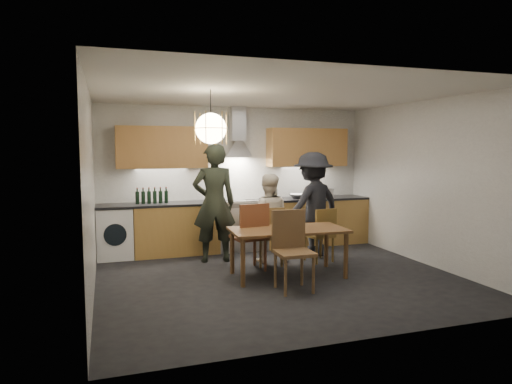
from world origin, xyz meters
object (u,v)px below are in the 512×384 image
object	(u,v)px
chair_back_left	(251,232)
stock_pot	(328,193)
wine_bottles	(152,196)
chair_front	(292,244)
person_right	(313,204)
dining_table	(288,234)
person_left	(214,203)
person_mid	(268,218)
mixing_bowl	(298,196)

from	to	relation	value
chair_back_left	stock_pot	size ratio (longest dim) A/B	4.61
wine_bottles	chair_front	bearing A→B (deg)	-58.43
person_right	dining_table	bearing A→B (deg)	31.04
person_left	stock_pot	distance (m)	2.54
chair_front	person_mid	xyz separation A→B (m)	(0.20, 1.45, 0.13)
person_left	chair_back_left	bearing A→B (deg)	121.48
chair_front	wine_bottles	distance (m)	2.97
person_mid	person_right	xyz separation A→B (m)	(0.86, 0.14, 0.17)
dining_table	person_right	size ratio (longest dim) A/B	0.95
chair_front	mixing_bowl	size ratio (longest dim) A/B	3.01
dining_table	stock_pot	bearing A→B (deg)	52.84
person_left	mixing_bowl	bearing A→B (deg)	-152.75
person_mid	wine_bottles	size ratio (longest dim) A/B	2.61
person_left	mixing_bowl	size ratio (longest dim) A/B	5.59
person_mid	chair_back_left	bearing A→B (deg)	68.76
stock_pot	wine_bottles	world-z (taller)	wine_bottles
dining_table	stock_pot	xyz separation A→B (m)	(1.62, 1.91, 0.36)
dining_table	stock_pot	world-z (taller)	stock_pot
person_left	person_right	xyz separation A→B (m)	(1.68, -0.15, -0.07)
dining_table	chair_front	distance (m)	0.59
dining_table	chair_back_left	distance (m)	0.59
dining_table	person_right	xyz separation A→B (m)	(0.88, 1.03, 0.28)
person_mid	mixing_bowl	distance (m)	1.43
mixing_bowl	stock_pot	xyz separation A→B (m)	(0.63, -0.01, 0.04)
chair_back_left	chair_front	bearing A→B (deg)	96.64
dining_table	person_mid	world-z (taller)	person_mid
mixing_bowl	stock_pot	size ratio (longest dim) A/B	1.53
dining_table	wine_bottles	xyz separation A→B (m)	(-1.72, 1.94, 0.42)
chair_back_left	person_mid	xyz separation A→B (m)	(0.44, 0.48, 0.13)
stock_pot	wine_bottles	distance (m)	3.34
person_mid	person_right	distance (m)	0.89
chair_back_left	stock_pot	distance (m)	2.56
chair_back_left	wine_bottles	bearing A→B (deg)	-56.94
chair_front	dining_table	bearing A→B (deg)	73.45
person_mid	stock_pot	xyz separation A→B (m)	(1.61, 1.02, 0.26)
chair_front	mixing_bowl	world-z (taller)	chair_front
person_left	wine_bottles	world-z (taller)	person_left
person_mid	wine_bottles	distance (m)	2.05
chair_front	mixing_bowl	distance (m)	2.77
mixing_bowl	wine_bottles	distance (m)	2.71
chair_front	stock_pot	xyz separation A→B (m)	(1.80, 2.47, 0.39)
person_mid	person_left	bearing A→B (deg)	1.74
chair_back_left	mixing_bowl	distance (m)	2.09
person_right	wine_bottles	bearing A→B (deg)	-37.94
dining_table	chair_back_left	world-z (taller)	chair_back_left
dining_table	person_right	distance (m)	1.38
person_left	dining_table	bearing A→B (deg)	129.26
stock_pot	person_right	bearing A→B (deg)	-130.22
dining_table	chair_back_left	size ratio (longest dim) A/B	1.64
person_right	person_left	bearing A→B (deg)	-23.73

